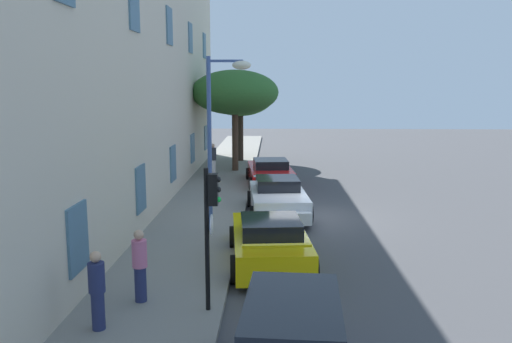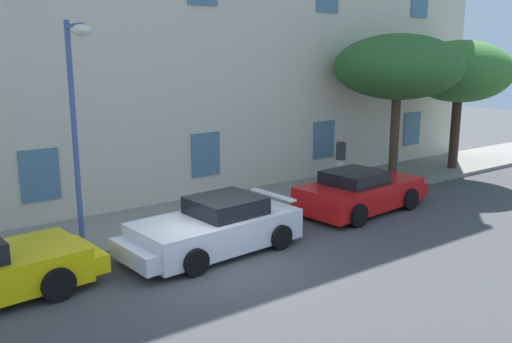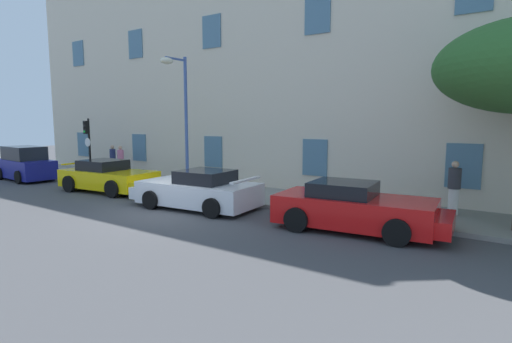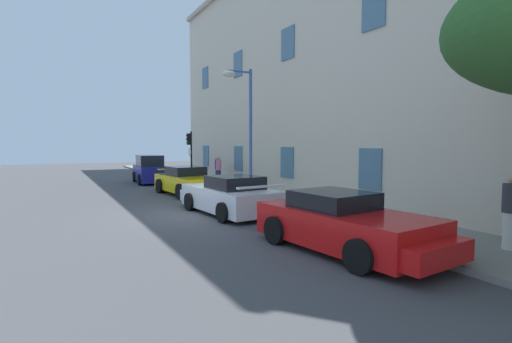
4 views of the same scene
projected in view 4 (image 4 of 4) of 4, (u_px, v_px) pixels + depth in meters
name	position (u px, v px, depth m)	size (l,w,h in m)	color
ground_plane	(203.00, 214.00, 13.78)	(80.00, 80.00, 0.00)	#444447
sidewalk	(291.00, 204.00, 15.57)	(60.00, 3.22, 0.14)	gray
building_facade	(356.00, 58.00, 16.70)	(34.27, 3.97, 12.43)	beige
sportscar_red_lead	(190.00, 182.00, 18.77)	(4.90, 2.48, 1.38)	yellow
sportscar_yellow_flank	(228.00, 196.00, 13.98)	(4.82, 2.49, 1.38)	white
sportscar_white_middle	(349.00, 226.00, 8.89)	(4.91, 2.53, 1.37)	red
hatchback_parked	(150.00, 170.00, 24.51)	(4.02, 1.98, 1.77)	navy
traffic_light	(190.00, 148.00, 22.27)	(0.44, 0.36, 3.08)	black
street_lamp	(242.00, 109.00, 16.86)	(0.44, 1.42, 5.65)	#3F5999
pedestrian_admiring	(511.00, 211.00, 8.60)	(0.53, 0.53, 1.71)	silver
pedestrian_strolling	(217.00, 168.00, 24.22)	(0.44, 0.44, 1.60)	navy
pedestrian_bystander	(219.00, 169.00, 22.79)	(0.47, 0.47, 1.64)	navy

